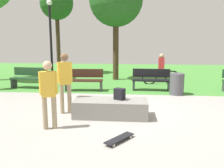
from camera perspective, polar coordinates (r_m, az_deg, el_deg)
ground_plane at (r=7.70m, az=1.73°, el=-5.78°), size 28.00×28.00×0.00m
grass_lawn at (r=15.54m, az=3.47°, el=2.51°), size 26.60×11.99×0.01m
concrete_ledge at (r=6.86m, az=-0.29°, el=-5.71°), size 2.06×0.86×0.48m
backpack_on_ledge at (r=6.80m, az=1.79°, el=-2.36°), size 0.34×0.31×0.32m
skater_performing_trick at (r=5.95m, az=-14.76°, el=-1.35°), size 0.42×0.28×1.67m
skater_watching at (r=7.13m, az=-11.05°, el=1.38°), size 0.41×0.30×1.78m
skateboard_by_ledge at (r=5.30m, az=1.76°, el=-12.73°), size 0.63×0.77×0.08m
park_bench_far_left at (r=10.32m, az=-6.62°, el=1.08°), size 1.62×0.54×0.91m
park_bench_by_oak at (r=11.43m, az=-18.93°, el=1.49°), size 1.64×0.61×0.91m
park_bench_near_lamppost at (r=10.44m, az=9.25°, el=1.12°), size 1.62×0.54×0.91m
tree_broad_elm at (r=13.17m, az=0.93°, el=19.21°), size 2.79×2.79×5.58m
tree_tall_oak at (r=15.86m, az=-12.95°, el=17.91°), size 2.02×2.02×5.35m
lamp_post at (r=12.91m, az=-14.31°, el=11.69°), size 0.28×0.28×4.10m
trash_bin at (r=9.85m, az=15.06°, el=-0.00°), size 0.56×0.56×0.85m
cyclist_on_bicycle at (r=11.88m, az=11.51°, el=2.91°), size 1.82×0.22×1.52m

